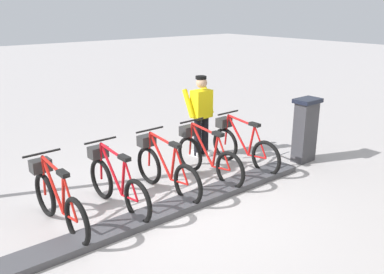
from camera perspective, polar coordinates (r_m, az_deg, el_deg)
ground_plane at (r=6.38m, az=-2.34°, el=-10.09°), size 60.00×60.00×0.00m
dock_rail_base at (r=6.36m, az=-2.35°, el=-9.69°), size 0.44×5.35×0.10m
payment_kiosk at (r=8.37m, az=15.47°, el=1.06°), size 0.36×0.52×1.28m
bike_docked_0 at (r=7.91m, az=6.95°, el=-1.17°), size 1.72×0.54×1.02m
bike_docked_1 at (r=7.32m, az=1.97°, el=-2.64°), size 1.72×0.54×1.02m
bike_docked_2 at (r=6.79m, az=-3.85°, el=-4.33°), size 1.72×0.54×1.02m
bike_docked_3 at (r=6.36m, az=-10.59°, el=-6.22°), size 1.72×0.54×1.02m
bike_docked_4 at (r=6.03m, az=-18.25°, el=-8.24°), size 1.72×0.54×1.02m
worker_near_rack at (r=8.33m, az=1.27°, el=3.36°), size 0.46×0.63×1.66m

